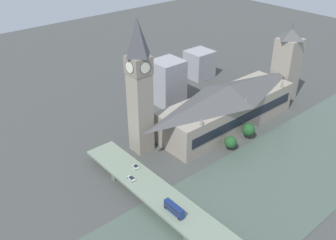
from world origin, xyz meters
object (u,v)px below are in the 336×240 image
(road_bridge, at_px, (198,227))
(double_decker_bus_lead, at_px, (174,209))
(parliament_hall, at_px, (228,106))
(victoria_tower, at_px, (286,65))
(clock_tower, at_px, (139,85))
(car_northbound_mid, at_px, (136,167))
(car_northbound_tail, at_px, (131,178))

(road_bridge, distance_m, double_decker_bus_lead, 12.45)
(parliament_hall, bearing_deg, double_decker_bus_lead, 117.26)
(parliament_hall, height_order, victoria_tower, victoria_tower)
(clock_tower, bearing_deg, victoria_tower, -96.40)
(double_decker_bus_lead, relative_size, car_northbound_mid, 2.81)
(victoria_tower, xyz_separation_m, car_northbound_tail, (-11.21, 138.57, -18.40))
(double_decker_bus_lead, height_order, car_northbound_tail, double_decker_bus_lead)
(victoria_tower, bearing_deg, road_bridge, 111.32)
(victoria_tower, distance_m, road_bridge, 146.47)
(road_bridge, relative_size, double_decker_bus_lead, 14.12)
(car_northbound_tail, bearing_deg, car_northbound_mid, -49.20)
(road_bridge, bearing_deg, car_northbound_mid, -4.20)
(car_northbound_mid, relative_size, car_northbound_tail, 0.83)
(car_northbound_mid, distance_m, car_northbound_tail, 9.12)
(parliament_hall, xyz_separation_m, road_bridge, (-52.69, 76.94, -8.67))
(road_bridge, xyz_separation_m, car_northbound_mid, (47.50, -3.49, 1.75))
(clock_tower, height_order, car_northbound_tail, clock_tower)
(double_decker_bus_lead, distance_m, car_northbound_mid, 36.59)
(victoria_tower, bearing_deg, clock_tower, 83.60)
(clock_tower, distance_m, road_bridge, 76.95)
(road_bridge, bearing_deg, car_northbound_tail, 4.70)
(car_northbound_tail, bearing_deg, victoria_tower, -85.38)
(car_northbound_tail, bearing_deg, clock_tower, -45.36)
(parliament_hall, height_order, car_northbound_tail, parliament_hall)
(car_northbound_mid, xyz_separation_m, car_northbound_tail, (-5.96, 6.91, -0.03))
(parliament_hall, xyz_separation_m, car_northbound_mid, (-5.19, 73.46, -6.92))
(victoria_tower, bearing_deg, double_decker_bus_lead, 106.62)
(parliament_hall, distance_m, road_bridge, 93.66)
(road_bridge, distance_m, car_northbound_tail, 41.72)
(clock_tower, distance_m, car_northbound_mid, 41.21)
(parliament_hall, height_order, car_northbound_mid, parliament_hall)
(double_decker_bus_lead, bearing_deg, clock_tower, -23.81)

